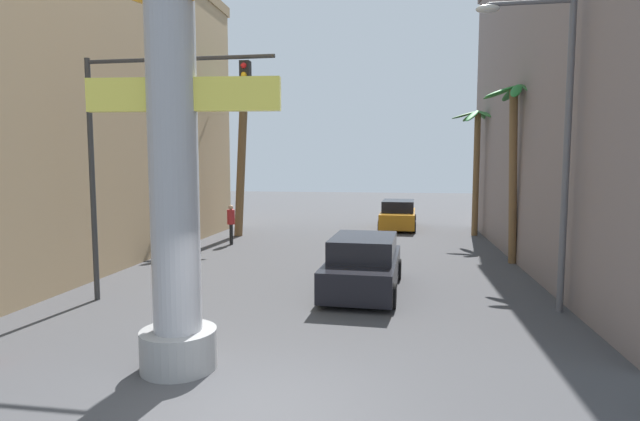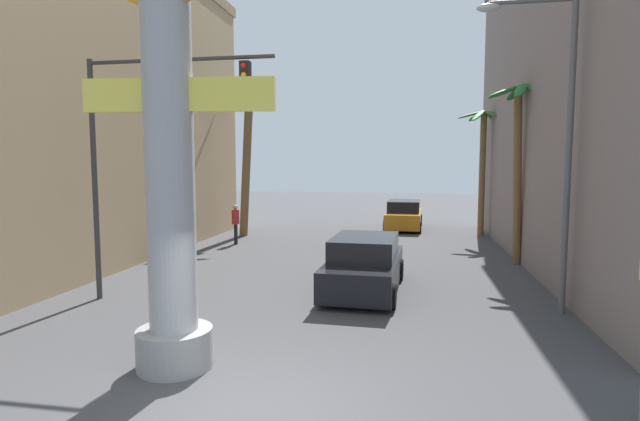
{
  "view_description": "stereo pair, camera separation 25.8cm",
  "coord_description": "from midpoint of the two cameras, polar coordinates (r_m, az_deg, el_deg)",
  "views": [
    {
      "loc": [
        1.97,
        -6.62,
        3.63
      ],
      "look_at": [
        0.0,
        5.88,
        2.42
      ],
      "focal_mm": 28.0,
      "sensor_mm": 36.0,
      "label": 1
    },
    {
      "loc": [
        2.22,
        -6.58,
        3.63
      ],
      "look_at": [
        0.0,
        5.88,
        2.42
      ],
      "focal_mm": 28.0,
      "sensor_mm": 36.0,
      "label": 2
    }
  ],
  "objects": [
    {
      "name": "ground_plane",
      "position": [
        17.12,
        2.87,
        -6.78
      ],
      "size": [
        89.68,
        89.68,
        0.0
      ],
      "primitive_type": "plane",
      "color": "#424244"
    },
    {
      "name": "building_left",
      "position": [
        20.67,
        -27.84,
        11.4
      ],
      "size": [
        6.46,
        20.91,
        11.96
      ],
      "color": "tan",
      "rests_on": "ground"
    },
    {
      "name": "neon_sign_pole",
      "position": [
        8.97,
        -16.13,
        10.85
      ],
      "size": [
        3.66,
        1.33,
        9.89
      ],
      "color": "#9E9EA3",
      "rests_on": "ground"
    },
    {
      "name": "street_lamp",
      "position": [
        13.17,
        25.8,
        8.71
      ],
      "size": [
        2.27,
        0.28,
        7.52
      ],
      "color": "#59595E",
      "rests_on": "ground"
    },
    {
      "name": "traffic_light_mast",
      "position": [
        13.59,
        -18.91,
        8.38
      ],
      "size": [
        4.98,
        0.32,
        6.28
      ],
      "color": "#333333",
      "rests_on": "ground"
    },
    {
      "name": "car_lead",
      "position": [
        14.29,
        5.62,
        -6.24
      ],
      "size": [
        2.17,
        4.68,
        1.56
      ],
      "color": "black",
      "rests_on": "ground"
    },
    {
      "name": "car_far",
      "position": [
        28.02,
        9.81,
        -0.54
      ],
      "size": [
        2.1,
        4.79,
        1.56
      ],
      "color": "black",
      "rests_on": "ground"
    },
    {
      "name": "palm_tree_far_right",
      "position": [
        25.96,
        18.4,
        6.35
      ],
      "size": [
        2.64,
        2.51,
        6.24
      ],
      "color": "brown",
      "rests_on": "ground"
    },
    {
      "name": "palm_tree_far_left",
      "position": [
        25.13,
        -8.17,
        7.99
      ],
      "size": [
        2.88,
        3.01,
        7.78
      ],
      "color": "brown",
      "rests_on": "ground"
    },
    {
      "name": "palm_tree_mid_right",
      "position": [
        19.02,
        22.19,
        7.44
      ],
      "size": [
        2.5,
        2.48,
        6.41
      ],
      "color": "brown",
      "rests_on": "ground"
    },
    {
      "name": "pedestrian_far_left",
      "position": [
        22.52,
        -9.3,
        -1.2
      ],
      "size": [
        0.41,
        0.41,
        1.77
      ],
      "color": "black",
      "rests_on": "ground"
    }
  ]
}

